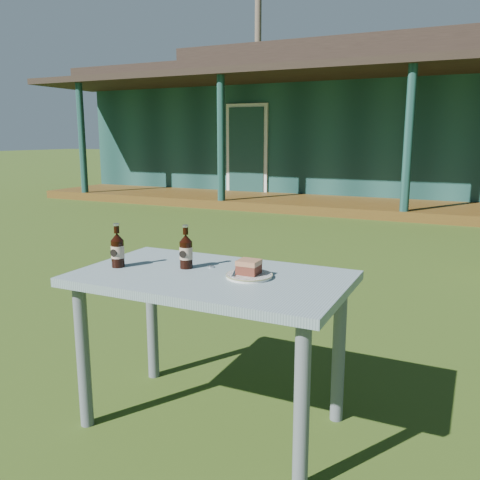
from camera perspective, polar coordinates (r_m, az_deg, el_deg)
The scene contains 10 objects.
ground at distance 3.90m, azimuth 8.26°, elevation -8.39°, with size 80.00×80.00×0.00m, color #334916.
pavilion at distance 12.95m, azimuth 21.07°, elevation 12.06°, with size 15.80×8.30×3.45m.
tree_left at distance 23.21m, azimuth 2.04°, elevation 21.27°, with size 0.28×0.28×10.50m, color brown.
cafe_table at distance 2.29m, azimuth -3.22°, elevation -6.31°, with size 1.20×0.70×0.72m.
plate at distance 2.21m, azimuth 1.05°, elevation -4.01°, with size 0.20×0.20×0.01m.
cake_slice at distance 2.20m, azimuth 1.00°, elevation -3.03°, with size 0.09×0.09×0.06m.
fork at distance 2.22m, azimuth -0.59°, elevation -3.69°, with size 0.01×0.14×0.00m, color silver.
cola_bottle_near at distance 2.36m, azimuth -6.08°, elevation -1.24°, with size 0.06×0.06×0.20m.
cola_bottle_far at distance 2.43m, azimuth -13.59°, elevation -1.07°, with size 0.06×0.06×0.21m.
bottle_cap at distance 2.37m, azimuth -3.28°, elevation -3.00°, with size 0.03×0.03×0.01m, color silver.
Camera 1 is at (1.04, -3.51, 1.32)m, focal length 38.00 mm.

